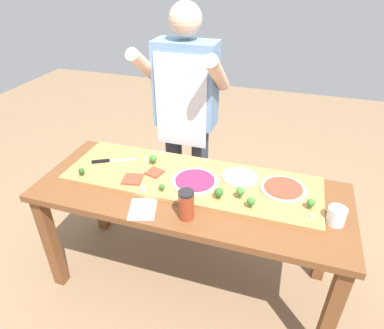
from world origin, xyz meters
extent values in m
plane|color=#896B4C|center=(0.00, 0.00, 0.00)|extent=(8.00, 8.00, 0.00)
cube|color=brown|center=(-0.83, -0.28, 0.36)|extent=(0.07, 0.07, 0.71)
cube|color=brown|center=(0.83, -0.28, 0.36)|extent=(0.07, 0.07, 0.71)
cube|color=brown|center=(-0.83, 0.28, 0.36)|extent=(0.07, 0.07, 0.71)
cube|color=brown|center=(0.83, 0.28, 0.36)|extent=(0.07, 0.07, 0.71)
cube|color=brown|center=(0.00, 0.00, 0.73)|extent=(1.78, 0.69, 0.04)
cube|color=#B27F47|center=(-0.02, 0.08, 0.77)|extent=(1.49, 0.47, 0.03)
cube|color=#B7BABF|center=(-0.49, 0.14, 0.78)|extent=(0.16, 0.10, 0.00)
cube|color=black|center=(-0.61, 0.07, 0.79)|extent=(0.11, 0.07, 0.02)
cylinder|color=beige|center=(0.01, 0.05, 0.78)|extent=(0.27, 0.27, 0.01)
cylinder|color=#9E234C|center=(0.01, 0.05, 0.79)|extent=(0.23, 0.23, 0.01)
cylinder|color=beige|center=(0.50, 0.13, 0.78)|extent=(0.26, 0.26, 0.01)
cylinder|color=#BC3D28|center=(0.50, 0.13, 0.79)|extent=(0.21, 0.21, 0.01)
cylinder|color=beige|center=(0.25, 0.17, 0.78)|extent=(0.21, 0.21, 0.01)
cylinder|color=silver|center=(0.25, 0.17, 0.79)|extent=(0.18, 0.18, 0.01)
cube|color=#BC3D28|center=(-0.24, 0.06, 0.79)|extent=(0.11, 0.11, 0.01)
cube|color=#BC3D28|center=(-0.34, -0.04, 0.79)|extent=(0.13, 0.13, 0.01)
cylinder|color=#3F7220|center=(0.65, 0.00, 0.79)|extent=(0.02, 0.02, 0.02)
sphere|color=#38752D|center=(0.65, 0.00, 0.82)|extent=(0.04, 0.04, 0.04)
cylinder|color=#2C5915|center=(-0.64, -0.09, 0.79)|extent=(0.02, 0.02, 0.02)
sphere|color=#23561E|center=(-0.64, -0.09, 0.81)|extent=(0.04, 0.04, 0.04)
cylinder|color=#366618|center=(0.18, -0.06, 0.79)|extent=(0.02, 0.02, 0.02)
sphere|color=#2D6623|center=(0.18, -0.06, 0.82)|extent=(0.05, 0.05, 0.05)
cylinder|color=#3F7220|center=(-0.29, 0.16, 0.79)|extent=(0.02, 0.02, 0.02)
sphere|color=#38752D|center=(-0.29, 0.16, 0.82)|extent=(0.05, 0.05, 0.05)
cylinder|color=#366618|center=(-0.13, -0.09, 0.79)|extent=(0.01, 0.01, 0.02)
sphere|color=#2D6623|center=(-0.13, -0.09, 0.81)|extent=(0.03, 0.03, 0.03)
cylinder|color=#3F7220|center=(0.35, -0.08, 0.79)|extent=(0.02, 0.02, 0.03)
sphere|color=#38752D|center=(0.35, -0.08, 0.82)|extent=(0.04, 0.04, 0.04)
cylinder|color=#487A23|center=(0.29, -0.02, 0.79)|extent=(0.02, 0.02, 0.03)
sphere|color=#427F33|center=(0.29, -0.02, 0.83)|extent=(0.05, 0.05, 0.05)
cube|color=silver|center=(-0.35, 0.17, 0.79)|extent=(0.02, 0.02, 0.02)
cube|color=silver|center=(-0.33, 0.28, 0.79)|extent=(0.02, 0.02, 0.02)
cube|color=white|center=(0.66, -0.07, 0.79)|extent=(0.02, 0.02, 0.02)
cube|color=white|center=(-0.29, 0.29, 0.79)|extent=(0.02, 0.02, 0.02)
cube|color=silver|center=(0.02, 0.28, 0.79)|extent=(0.02, 0.02, 0.01)
cube|color=silver|center=(-0.24, -0.12, 0.79)|extent=(0.03, 0.03, 0.02)
cylinder|color=white|center=(0.77, -0.05, 0.80)|extent=(0.09, 0.09, 0.09)
cylinder|color=white|center=(0.77, -0.05, 0.78)|extent=(0.08, 0.08, 0.05)
cylinder|color=#99381E|center=(0.05, -0.23, 0.83)|extent=(0.08, 0.08, 0.15)
cylinder|color=black|center=(0.05, -0.23, 0.91)|extent=(0.08, 0.08, 0.01)
cube|color=white|center=(-0.19, -0.24, 0.75)|extent=(0.18, 0.21, 0.00)
cylinder|color=#333847|center=(-0.30, 0.54, 0.45)|extent=(0.12, 0.12, 0.90)
cylinder|color=#333847|center=(-0.10, 0.54, 0.45)|extent=(0.12, 0.12, 0.90)
cube|color=#6689B2|center=(-0.20, 0.54, 1.18)|extent=(0.40, 0.20, 0.55)
cube|color=silver|center=(-0.20, 0.43, 1.09)|extent=(0.34, 0.01, 0.60)
cylinder|color=#DBB293|center=(-0.43, 0.44, 1.30)|extent=(0.08, 0.39, 0.31)
cylinder|color=#DBB293|center=(0.03, 0.44, 1.30)|extent=(0.08, 0.39, 0.31)
sphere|color=#DBB293|center=(-0.20, 0.54, 1.57)|extent=(0.20, 0.20, 0.20)
camera|label=1|loc=(0.48, -1.46, 1.89)|focal=31.36mm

